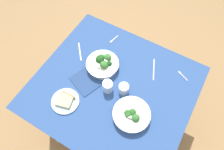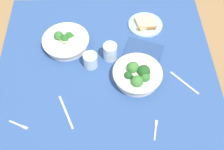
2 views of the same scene
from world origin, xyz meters
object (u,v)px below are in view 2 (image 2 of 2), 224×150
object	(u,v)px
broccoli_bowl_near	(137,75)
broccoli_bowl_far	(66,41)
water_glass_center	(90,60)
fork_by_far_bowl	(19,125)
table_knife_right	(66,112)
water_glass_side	(110,52)
table_knife_left	(184,83)
bread_side_plate	(145,24)
fork_by_near_bowl	(155,129)
napkin_folded_upper	(143,52)

from	to	relation	value
broccoli_bowl_near	broccoli_bowl_far	bearing A→B (deg)	146.92
broccoli_bowl_far	water_glass_center	distance (m)	0.20
fork_by_far_bowl	table_knife_right	size ratio (longest dim) A/B	0.49
water_glass_center	water_glass_side	size ratio (longest dim) A/B	0.82
broccoli_bowl_far	water_glass_side	bearing A→B (deg)	-21.46
broccoli_bowl_far	table_knife_left	distance (m)	0.67
water_glass_center	water_glass_side	world-z (taller)	water_glass_side
broccoli_bowl_far	water_glass_center	size ratio (longest dim) A/B	3.27
broccoli_bowl_far	bread_side_plate	size ratio (longest dim) A/B	1.28
broccoli_bowl_far	bread_side_plate	world-z (taller)	broccoli_bowl_far
fork_by_far_bowl	table_knife_left	distance (m)	0.82
water_glass_center	fork_by_near_bowl	size ratio (longest dim) A/B	0.78
broccoli_bowl_far	water_glass_side	distance (m)	0.26
table_knife_right	napkin_folded_upper	xyz separation A→B (m)	(0.40, 0.35, 0.00)
fork_by_far_bowl	fork_by_near_bowl	size ratio (longest dim) A/B	0.94
water_glass_side	table_knife_right	world-z (taller)	water_glass_side
broccoli_bowl_near	fork_by_near_bowl	distance (m)	0.28
water_glass_side	table_knife_right	bearing A→B (deg)	-124.05
fork_by_far_bowl	table_knife_left	bearing A→B (deg)	39.55
bread_side_plate	table_knife_left	size ratio (longest dim) A/B	1.10
broccoli_bowl_far	table_knife_left	size ratio (longest dim) A/B	1.41
bread_side_plate	water_glass_center	world-z (taller)	water_glass_center
bread_side_plate	fork_by_near_bowl	distance (m)	0.65
broccoli_bowl_far	table_knife_left	world-z (taller)	broccoli_bowl_far
bread_side_plate	water_glass_side	size ratio (longest dim) A/B	2.09
broccoli_bowl_far	water_glass_side	size ratio (longest dim) A/B	2.68
broccoli_bowl_far	table_knife_right	world-z (taller)	broccoli_bowl_far
broccoli_bowl_near	water_glass_center	xyz separation A→B (m)	(-0.23, 0.10, -0.00)
water_glass_side	fork_by_near_bowl	world-z (taller)	water_glass_side
broccoli_bowl_near	fork_by_near_bowl	bearing A→B (deg)	-77.45
bread_side_plate	table_knife_left	xyz separation A→B (m)	(0.16, -0.41, -0.01)
napkin_folded_upper	water_glass_center	bearing A→B (deg)	-164.80
fork_by_near_bowl	napkin_folded_upper	size ratio (longest dim) A/B	0.49
table_knife_right	broccoli_bowl_near	bearing A→B (deg)	93.87
table_knife_right	napkin_folded_upper	world-z (taller)	napkin_folded_upper
fork_by_far_bowl	broccoli_bowl_near	bearing A→B (deg)	47.87
fork_by_near_bowl	table_knife_left	world-z (taller)	same
broccoli_bowl_near	napkin_folded_upper	distance (m)	0.19
broccoli_bowl_near	bread_side_plate	world-z (taller)	broccoli_bowl_near
broccoli_bowl_far	table_knife_right	xyz separation A→B (m)	(0.02, -0.42, -0.03)
broccoli_bowl_near	fork_by_near_bowl	size ratio (longest dim) A/B	2.49
bread_side_plate	fork_by_near_bowl	xyz separation A→B (m)	(-0.02, -0.65, -0.01)
table_knife_left	napkin_folded_upper	size ratio (longest dim) A/B	0.90
fork_by_far_bowl	napkin_folded_upper	distance (m)	0.73
broccoli_bowl_near	bread_side_plate	distance (m)	0.39
water_glass_side	table_knife_left	xyz separation A→B (m)	(0.37, -0.18, -0.05)
water_glass_side	napkin_folded_upper	distance (m)	0.19
water_glass_center	broccoli_bowl_far	bearing A→B (deg)	134.09
water_glass_center	fork_by_near_bowl	bearing A→B (deg)	-51.80
broccoli_bowl_near	fork_by_far_bowl	distance (m)	0.61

